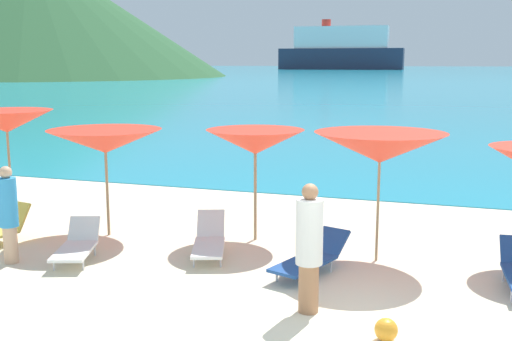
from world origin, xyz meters
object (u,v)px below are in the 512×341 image
(lounge_chair_1, at_px, (312,257))
(lounge_chair_4, at_px, (209,240))
(lounge_chair_6, at_px, (77,245))
(beachgoer_2, at_px, (309,245))
(cruise_ship, at_px, (341,50))
(beach_ball, at_px, (386,330))
(umbrella_1, at_px, (6,122))
(umbrella_4, at_px, (380,148))
(beachgoer_0, at_px, (8,212))
(umbrella_2, at_px, (105,141))
(umbrella_3, at_px, (255,142))

(lounge_chair_1, distance_m, lounge_chair_4, 1.97)
(lounge_chair_6, height_order, beachgoer_2, beachgoer_2)
(lounge_chair_4, relative_size, cruise_ship, 0.03)
(beach_ball, xyz_separation_m, cruise_ship, (-49.63, 260.54, 7.88))
(umbrella_1, bearing_deg, beachgoer_2, -21.76)
(beach_ball, bearing_deg, lounge_chair_1, 124.05)
(lounge_chair_6, xyz_separation_m, beach_ball, (5.50, -1.55, -0.13))
(umbrella_4, distance_m, cruise_ship, 262.09)
(beachgoer_2, xyz_separation_m, cruise_ship, (-48.50, 259.95, 7.07))
(umbrella_1, bearing_deg, umbrella_4, -2.65)
(lounge_chair_6, height_order, beachgoer_0, beachgoer_0)
(lounge_chair_6, bearing_deg, beachgoer_0, -172.89)
(umbrella_4, height_order, beachgoer_0, umbrella_4)
(umbrella_1, relative_size, beach_ball, 8.22)
(umbrella_2, bearing_deg, cruise_ship, 99.66)
(lounge_chair_6, xyz_separation_m, beachgoer_0, (-0.99, -0.49, 0.62))
(umbrella_2, distance_m, lounge_chair_4, 2.97)
(umbrella_1, bearing_deg, lounge_chair_6, -33.52)
(beach_ball, bearing_deg, cruise_ship, 100.79)
(umbrella_1, xyz_separation_m, cruise_ship, (-41.14, 257.01, 5.87))
(umbrella_2, height_order, cruise_ship, cruise_ship)
(umbrella_1, height_order, lounge_chair_4, umbrella_1)
(umbrella_4, xyz_separation_m, beachgoer_2, (-0.60, -2.57, -1.03))
(umbrella_2, bearing_deg, umbrella_3, 12.11)
(umbrella_1, relative_size, umbrella_3, 1.11)
(umbrella_4, relative_size, lounge_chair_1, 1.24)
(umbrella_1, xyz_separation_m, umbrella_2, (2.67, -0.42, -0.27))
(lounge_chair_4, distance_m, cruise_ship, 262.27)
(beachgoer_0, bearing_deg, lounge_chair_4, 133.48)
(umbrella_1, bearing_deg, umbrella_2, -9.02)
(lounge_chair_6, height_order, cruise_ship, cruise_ship)
(lounge_chair_4, bearing_deg, beachgoer_2, -59.19)
(umbrella_2, xyz_separation_m, umbrella_3, (2.88, 0.62, 0.03))
(umbrella_2, height_order, lounge_chair_4, umbrella_2)
(lounge_chair_6, bearing_deg, umbrella_4, -1.39)
(beachgoer_0, relative_size, beachgoer_2, 0.93)
(umbrella_4, xyz_separation_m, lounge_chair_4, (-2.86, -0.67, -1.70))
(umbrella_3, height_order, beach_ball, umbrella_3)
(umbrella_3, xyz_separation_m, umbrella_4, (2.41, -0.56, 0.07))
(beachgoer_0, bearing_deg, umbrella_4, 128.06)
(umbrella_3, bearing_deg, lounge_chair_6, -139.56)
(umbrella_4, bearing_deg, lounge_chair_4, -166.78)
(umbrella_1, distance_m, lounge_chair_1, 7.41)
(lounge_chair_6, bearing_deg, beach_ball, -35.10)
(umbrella_2, xyz_separation_m, lounge_chair_4, (2.43, -0.62, -1.60))
(cruise_ship, bearing_deg, lounge_chair_6, -82.48)
(umbrella_1, height_order, lounge_chair_6, umbrella_1)
(lounge_chair_1, height_order, lounge_chair_6, lounge_chair_6)
(umbrella_1, relative_size, beachgoer_2, 1.32)
(lounge_chair_4, bearing_deg, cruise_ship, 80.88)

